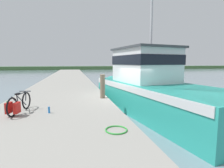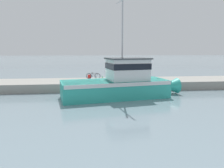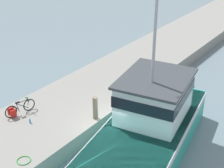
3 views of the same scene
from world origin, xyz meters
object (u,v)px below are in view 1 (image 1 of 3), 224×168
at_px(fishing_boat_main, 151,86).
at_px(water_bottle_by_bike, 49,110).
at_px(bicycle_touring, 18,104).
at_px(water_bottle_on_curb, 7,104).
at_px(mooring_post, 103,86).

relative_size(fishing_boat_main, water_bottle_by_bike, 49.54).
bearing_deg(fishing_boat_main, bicycle_touring, -168.53).
xyz_separation_m(water_bottle_on_curb, water_bottle_by_bike, (1.89, -1.50, 0.01)).
xyz_separation_m(mooring_post, water_bottle_on_curb, (-4.31, -0.82, -0.52)).
height_order(bicycle_touring, mooring_post, mooring_post).
bearing_deg(water_bottle_on_curb, fishing_boat_main, 9.52).
distance_m(fishing_boat_main, water_bottle_by_bike, 6.03).
relative_size(bicycle_touring, water_bottle_on_curb, 8.04).
bearing_deg(water_bottle_by_bike, fishing_boat_main, 26.84).
bearing_deg(water_bottle_on_curb, bicycle_touring, -59.40).
xyz_separation_m(mooring_post, water_bottle_by_bike, (-2.42, -2.32, -0.51)).
xyz_separation_m(fishing_boat_main, water_bottle_by_bike, (-5.37, -2.72, -0.36)).
relative_size(bicycle_touring, water_bottle_by_bike, 7.22).
bearing_deg(water_bottle_on_curb, water_bottle_by_bike, -38.35).
bearing_deg(bicycle_touring, water_bottle_on_curb, 132.10).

